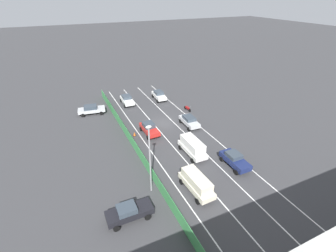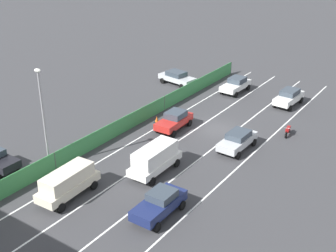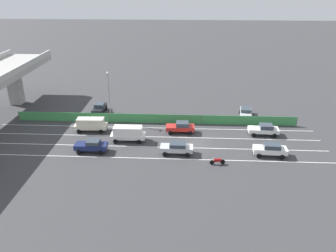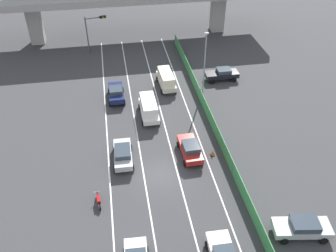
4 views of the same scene
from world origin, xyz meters
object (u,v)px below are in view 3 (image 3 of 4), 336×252
(car_van_cream, at_px, (91,124))
(street_lamp, at_px, (109,92))
(car_sedan_navy, at_px, (92,145))
(motorcycle, at_px, (217,161))
(car_sedan_white, at_px, (270,149))
(parked_wagon_silver, at_px, (246,112))
(car_hatchback_white, at_px, (264,129))
(parked_sedan_dark, at_px, (99,108))
(car_van_white, at_px, (128,133))
(traffic_cone, at_px, (183,125))
(car_sedan_red, at_px, (181,127))
(car_sedan_silver, at_px, (177,148))

(car_van_cream, xyz_separation_m, street_lamp, (4.39, -2.11, 3.65))
(car_sedan_navy, xyz_separation_m, motorcycle, (-2.52, -16.58, -0.46))
(car_sedan_white, xyz_separation_m, car_van_cream, (6.46, 25.48, 0.25))
(car_sedan_navy, bearing_deg, motorcycle, -98.65)
(car_sedan_navy, bearing_deg, parked_wagon_silver, -59.02)
(car_hatchback_white, height_order, parked_sedan_dark, car_hatchback_white)
(car_van_white, height_order, car_sedan_white, car_van_white)
(traffic_cone, bearing_deg, parked_wagon_silver, -66.47)
(parked_sedan_dark, xyz_separation_m, traffic_cone, (-5.24, -14.50, -0.59))
(car_sedan_white, height_order, car_van_cream, car_van_cream)
(traffic_cone, bearing_deg, car_sedan_red, 171.27)
(car_van_cream, bearing_deg, car_sedan_white, -104.23)
(car_sedan_red, relative_size, car_sedan_silver, 0.99)
(car_sedan_silver, height_order, traffic_cone, car_sedan_silver)
(motorcycle, relative_size, parked_sedan_dark, 0.44)
(car_van_cream, xyz_separation_m, car_sedan_silver, (-6.57, -13.25, -0.29))
(car_sedan_red, bearing_deg, parked_wagon_silver, -57.65)
(car_van_cream, xyz_separation_m, parked_sedan_dark, (7.68, 0.52, -0.30))
(car_sedan_red, relative_size, parked_wagon_silver, 0.89)
(car_sedan_red, xyz_separation_m, parked_wagon_silver, (6.81, -10.75, -0.03))
(car_sedan_navy, relative_size, parked_sedan_dark, 0.96)
(car_van_cream, height_order, traffic_cone, car_van_cream)
(car_sedan_red, xyz_separation_m, car_sedan_silver, (-6.72, 0.38, -0.02))
(car_van_cream, bearing_deg, parked_sedan_dark, 3.87)
(car_sedan_silver, xyz_separation_m, parked_sedan_dark, (14.24, 13.76, -0.01))
(parked_sedan_dark, bearing_deg, car_sedan_silver, -135.98)
(car_sedan_red, height_order, street_lamp, street_lamp)
(motorcycle, bearing_deg, car_sedan_silver, 63.86)
(parked_wagon_silver, distance_m, traffic_cone, 11.36)
(parked_sedan_dark, distance_m, street_lamp, 5.77)
(car_hatchback_white, bearing_deg, parked_wagon_silver, 12.87)
(car_van_white, distance_m, car_sedan_silver, 7.90)
(street_lamp, bearing_deg, parked_wagon_silver, -83.42)
(car_sedan_silver, bearing_deg, parked_wagon_silver, -39.44)
(car_van_white, height_order, parked_sedan_dark, car_van_white)
(car_sedan_navy, bearing_deg, car_van_cream, 15.49)
(car_hatchback_white, height_order, parked_wagon_silver, car_hatchback_white)
(parked_sedan_dark, bearing_deg, motorcycle, -131.56)
(car_hatchback_white, distance_m, motorcycle, 11.83)
(street_lamp, bearing_deg, car_sedan_red, -110.21)
(car_sedan_silver, xyz_separation_m, traffic_cone, (9.00, -0.73, -0.61))
(car_sedan_navy, distance_m, parked_wagon_silver, 26.31)
(car_sedan_navy, xyz_separation_m, parked_sedan_dark, (14.25, 2.34, -0.03))
(car_hatchback_white, distance_m, car_sedan_silver, 14.31)
(car_hatchback_white, bearing_deg, street_lamp, 79.52)
(car_sedan_white, height_order, motorcycle, car_sedan_white)
(parked_wagon_silver, distance_m, parked_sedan_dark, 24.91)
(car_van_cream, relative_size, motorcycle, 2.54)
(parked_wagon_silver, bearing_deg, car_van_white, 118.83)
(car_sedan_white, distance_m, car_sedan_navy, 23.66)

